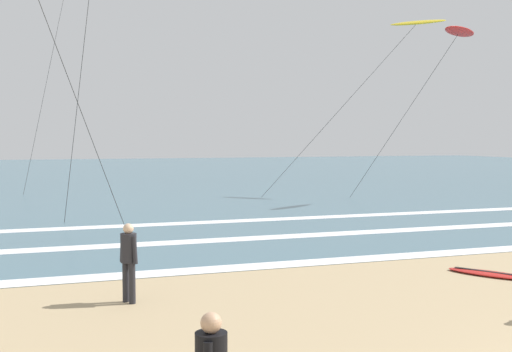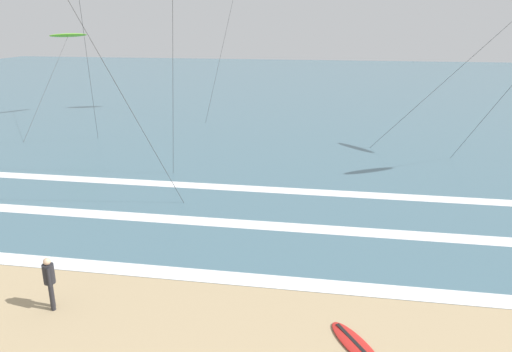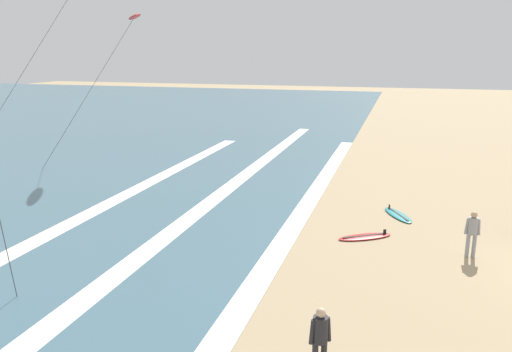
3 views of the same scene
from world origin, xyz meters
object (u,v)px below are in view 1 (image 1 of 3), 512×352
at_px(surfboard_right_spare, 491,274).
at_px(kite_yellow_high_left, 417,24).
at_px(surfer_foreground_main, 129,255).
at_px(kite_red_mid_center, 459,32).

xyz_separation_m(surfboard_right_spare, kite_yellow_high_left, (10.51, 19.42, 9.87)).
xyz_separation_m(surfer_foreground_main, surfboard_right_spare, (8.55, -0.31, -0.91)).
height_order(surfboard_right_spare, kite_red_mid_center, kite_red_mid_center).
height_order(surfboard_right_spare, kite_yellow_high_left, kite_yellow_high_left).
xyz_separation_m(surfboard_right_spare, kite_red_mid_center, (9.81, 14.55, 8.56)).
bearing_deg(surfer_foreground_main, kite_red_mid_center, 37.79).
height_order(kite_yellow_high_left, kite_red_mid_center, kite_yellow_high_left).
xyz_separation_m(surfer_foreground_main, kite_yellow_high_left, (19.06, 19.10, 8.96)).
distance_m(surfer_foreground_main, surfboard_right_spare, 8.61).
bearing_deg(kite_yellow_high_left, surfboard_right_spare, -118.42).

